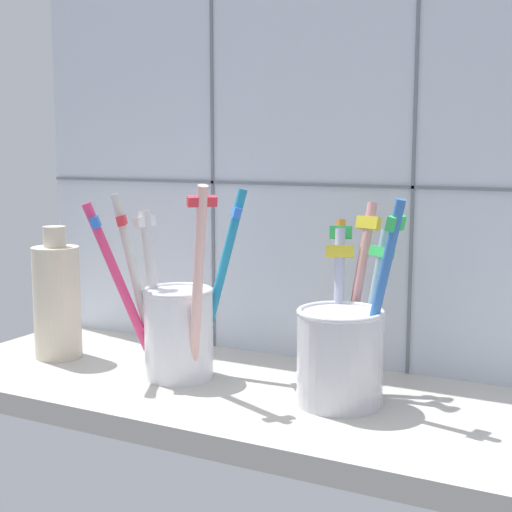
{
  "coord_description": "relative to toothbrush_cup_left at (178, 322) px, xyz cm",
  "views": [
    {
      "loc": [
        29.68,
        -56.84,
        23.42
      ],
      "look_at": [
        0.0,
        0.23,
        13.95
      ],
      "focal_mm": 52.65,
      "sensor_mm": 36.0,
      "label": 1
    }
  ],
  "objects": [
    {
      "name": "toothbrush_cup_left",
      "position": [
        0.0,
        0.0,
        0.0
      ],
      "size": [
        13.71,
        10.08,
        18.3
      ],
      "color": "white",
      "rests_on": "counter_slab"
    },
    {
      "name": "ceramic_vase",
      "position": [
        -14.53,
        0.4,
        0.75
      ],
      "size": [
        4.73,
        4.73,
        13.44
      ],
      "color": "beige",
      "rests_on": "counter_slab"
    },
    {
      "name": "counter_slab",
      "position": [
        8.13,
        -0.05,
        -6.2
      ],
      "size": [
        64.0,
        22.0,
        2.0
      ],
      "primitive_type": "cube",
      "color": "#BCB7AD",
      "rests_on": "ground"
    },
    {
      "name": "tile_wall_back",
      "position": [
        8.13,
        11.94,
        15.29
      ],
      "size": [
        64.0,
        2.2,
        45.0
      ],
      "color": "silver",
      "rests_on": "ground"
    },
    {
      "name": "toothbrush_cup_right",
      "position": [
        16.14,
        0.57,
        -0.45
      ],
      "size": [
        9.07,
        11.05,
        17.41
      ],
      "color": "silver",
      "rests_on": "counter_slab"
    }
  ]
}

